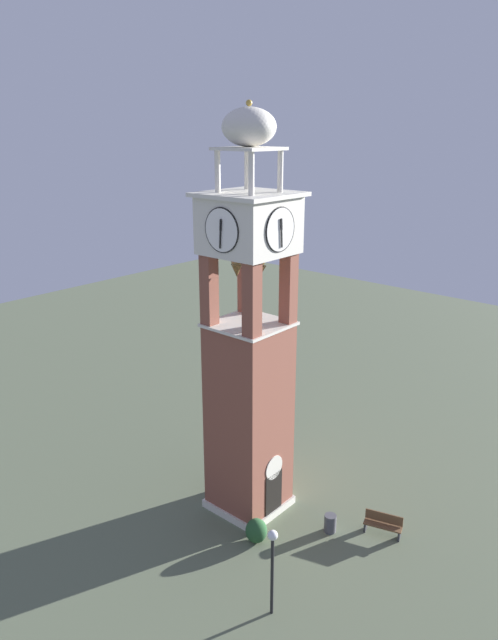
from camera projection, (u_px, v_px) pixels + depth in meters
The scene contains 6 objects.
ground at pixel (249, 504), 26.92m from camera, with size 80.00×80.00×0.00m, color #5B664C.
clock_tower at pixel (249, 360), 24.69m from camera, with size 3.45×3.45×17.52m.
park_bench at pixel (383, 524), 24.84m from camera, with size 0.89×1.66×0.95m.
lamp_post at pixel (272, 556), 20.14m from camera, with size 0.36×0.36×3.50m.
trash_bin at pixel (330, 523), 25.02m from camera, with size 0.52×0.52×0.80m, color #4C4C51.
shrub_near_entry at pixel (256, 531), 24.36m from camera, with size 0.91×0.91×1.06m, color #234C28.
Camera 1 is at (-17.29, -15.04, 16.50)m, focal length 32.77 mm.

